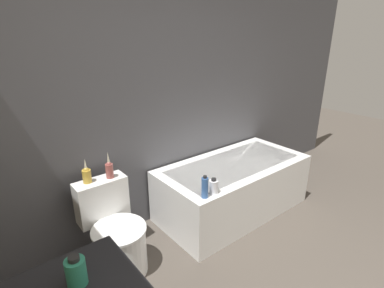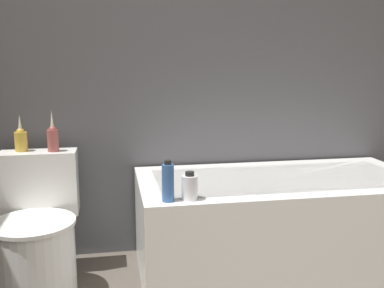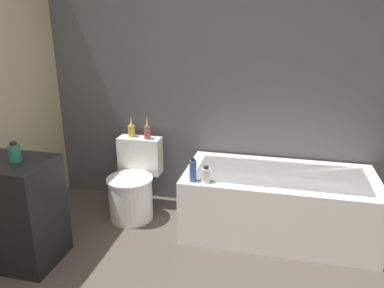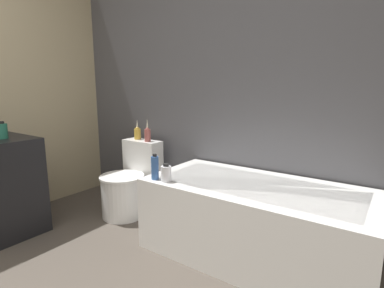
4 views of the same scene
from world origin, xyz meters
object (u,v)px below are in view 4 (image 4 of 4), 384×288
(soap_bottle_glass, at_px, (2,131))
(shampoo_bottle_tall, at_px, (155,168))
(vase_gold, at_px, (137,133))
(vase_silver, at_px, (147,134))
(toilet, at_px, (129,185))
(bathtub, at_px, (255,221))
(shampoo_bottle_short, at_px, (166,173))

(soap_bottle_glass, height_order, shampoo_bottle_tall, soap_bottle_glass)
(soap_bottle_glass, height_order, vase_gold, soap_bottle_glass)
(vase_silver, bearing_deg, toilet, -113.79)
(toilet, height_order, shampoo_bottle_tall, shampoo_bottle_tall)
(toilet, distance_m, vase_gold, 0.55)
(bathtub, height_order, shampoo_bottle_tall, shampoo_bottle_tall)
(soap_bottle_glass, bearing_deg, shampoo_bottle_tall, 24.22)
(bathtub, bearing_deg, soap_bottle_glass, -155.53)
(vase_gold, distance_m, vase_silver, 0.18)
(shampoo_bottle_tall, bearing_deg, vase_silver, 137.18)
(toilet, xyz_separation_m, shampoo_bottle_short, (0.77, -0.33, 0.33))
(toilet, relative_size, vase_silver, 3.08)
(vase_gold, relative_size, vase_silver, 0.89)
(soap_bottle_glass, bearing_deg, bathtub, 24.47)
(vase_gold, xyz_separation_m, vase_silver, (0.18, -0.04, 0.01))
(soap_bottle_glass, relative_size, vase_silver, 0.62)
(bathtub, bearing_deg, toilet, 179.42)
(toilet, xyz_separation_m, soap_bottle_glass, (-0.54, -0.87, 0.61))
(bathtub, height_order, vase_silver, vase_silver)
(vase_gold, relative_size, shampoo_bottle_short, 1.50)
(vase_gold, bearing_deg, shampoo_bottle_short, -33.27)
(bathtub, xyz_separation_m, shampoo_bottle_tall, (-0.69, -0.32, 0.37))
(soap_bottle_glass, bearing_deg, vase_gold, 68.03)
(soap_bottle_glass, xyz_separation_m, vase_gold, (0.45, 1.11, -0.11))
(bathtub, relative_size, vase_gold, 7.81)
(soap_bottle_glass, height_order, shampoo_bottle_short, soap_bottle_glass)
(bathtub, relative_size, shampoo_bottle_tall, 8.15)
(shampoo_bottle_short, bearing_deg, vase_gold, 146.73)
(vase_gold, height_order, shampoo_bottle_tall, vase_gold)
(toilet, distance_m, shampoo_bottle_short, 0.90)
(toilet, xyz_separation_m, vase_gold, (-0.09, 0.24, 0.49))
(bathtub, bearing_deg, shampoo_bottle_short, -151.77)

